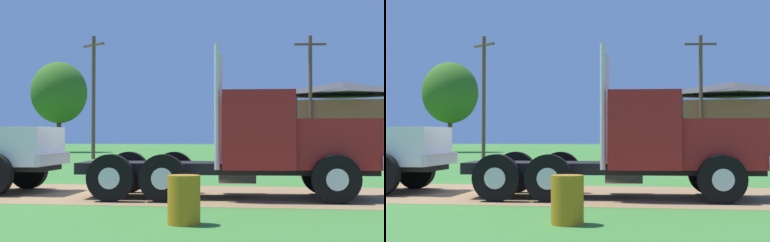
{
  "view_description": "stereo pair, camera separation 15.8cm",
  "coord_description": "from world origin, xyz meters",
  "views": [
    {
      "loc": [
        5.46,
        -15.31,
        1.55
      ],
      "look_at": [
        3.51,
        -1.11,
        1.93
      ],
      "focal_mm": 54.25,
      "sensor_mm": 36.0,
      "label": 1
    },
    {
      "loc": [
        5.62,
        -15.29,
        1.55
      ],
      "look_at": [
        3.51,
        -1.11,
        1.93
      ],
      "focal_mm": 54.25,
      "sensor_mm": 36.0,
      "label": 2
    }
  ],
  "objects": [
    {
      "name": "ground_plane",
      "position": [
        0.0,
        0.0,
        0.0
      ],
      "size": [
        200.0,
        200.0,
        0.0
      ],
      "primitive_type": "plane",
      "color": "#3E7A30"
    },
    {
      "name": "dirt_track",
      "position": [
        0.0,
        0.0,
        0.0
      ],
      "size": [
        120.0,
        5.42,
        0.01
      ],
      "primitive_type": "cube",
      "color": "#916F49",
      "rests_on": "ground_plane"
    },
    {
      "name": "truck_foreground_white",
      "position": [
        5.3,
        -0.61,
        1.29
      ],
      "size": [
        7.59,
        2.9,
        3.76
      ],
      "color": "black",
      "rests_on": "ground_plane"
    },
    {
      "name": "steel_barrel",
      "position": [
        3.93,
        -5.21,
        0.43
      ],
      "size": [
        0.58,
        0.58,
        0.87
      ],
      "primitive_type": "cylinder",
      "color": "#B27214",
      "rests_on": "ground_plane"
    },
    {
      "name": "shed_building",
      "position": [
        10.69,
        28.71,
        2.69
      ],
      "size": [
        10.16,
        6.8,
        5.59
      ],
      "color": "#974C35",
      "rests_on": "ground_plane"
    },
    {
      "name": "utility_pole_near",
      "position": [
        -6.61,
        22.97,
        4.46
      ],
      "size": [
        1.87,
        1.4,
        8.42
      ],
      "color": "brown",
      "rests_on": "ground_plane"
    },
    {
      "name": "utility_pole_far",
      "position": [
        8.17,
        25.68,
        4.54
      ],
      "size": [
        2.2,
        0.33,
        8.58
      ],
      "color": "brown",
      "rests_on": "ground_plane"
    },
    {
      "name": "tree_mid",
      "position": [
        -15.27,
        39.35,
        5.85
      ],
      "size": [
        5.5,
        5.5,
        8.89
      ],
      "color": "#513823",
      "rests_on": "ground_plane"
    }
  ]
}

